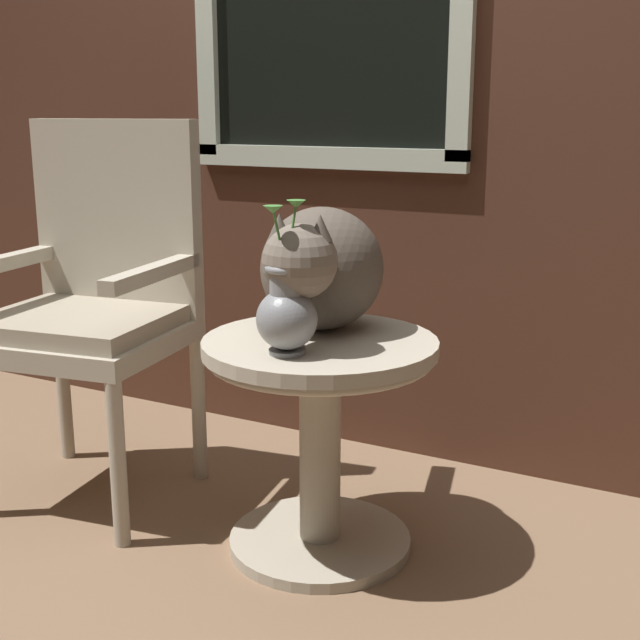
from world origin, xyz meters
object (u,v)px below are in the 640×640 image
(wicker_side_table, at_px, (320,409))
(pewter_vase_with_ivy, at_px, (287,311))
(cat, at_px, (320,268))
(wicker_chair, at_px, (95,293))

(wicker_side_table, bearing_deg, pewter_vase_with_ivy, -92.59)
(cat, bearing_deg, wicker_chair, -175.74)
(wicker_side_table, distance_m, wicker_chair, 0.79)
(wicker_side_table, height_order, cat, cat)
(wicker_chair, relative_size, cat, 1.64)
(wicker_side_table, xyz_separation_m, pewter_vase_with_ivy, (-0.01, -0.15, 0.29))
(wicker_chair, height_order, cat, wicker_chair)
(wicker_side_table, relative_size, wicker_chair, 0.54)
(pewter_vase_with_ivy, bearing_deg, wicker_chair, 166.84)
(cat, bearing_deg, pewter_vase_with_ivy, -81.26)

